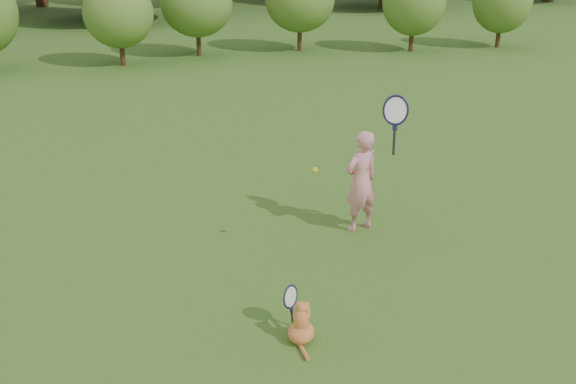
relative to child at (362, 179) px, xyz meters
name	(u,v)px	position (x,y,z in m)	size (l,w,h in m)	color
ground	(291,276)	(-1.23, -0.93, -0.71)	(100.00, 100.00, 0.00)	#325417
shrub_row	(161,13)	(-1.23, 12.07, 0.69)	(28.00, 3.00, 2.80)	#506E22
child	(362,179)	(0.00, 0.00, 0.00)	(0.81, 0.57, 2.02)	pink
cat	(301,320)	(-1.49, -2.11, -0.48)	(0.44, 0.61, 0.60)	#BA5A23
tennis_ball	(315,170)	(-0.84, -0.56, 0.41)	(0.07, 0.07, 0.07)	#B1C517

